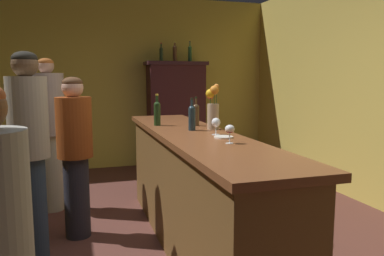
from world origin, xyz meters
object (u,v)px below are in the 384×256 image
object	(u,v)px
display_cabinet	(176,113)
patron_tall	(49,129)
wine_bottle_chardonnay	(196,114)
wine_bottle_pinot	(192,116)
display_bottle_left	(161,54)
patron_by_cabinet	(29,147)
display_bottle_center	(190,53)
bar_counter	(195,190)
cheese_plate	(224,137)
display_bottle_midleft	(175,53)
wine_glass_mid	(216,123)
wine_bottle_syrah	(157,112)
flower_arrangement	(213,107)
wine_glass_front	(230,130)
patron_near_entrance	(75,150)

from	to	relation	value
display_cabinet	patron_tall	xyz separation A→B (m)	(-1.93, -1.69, 0.02)
wine_bottle_chardonnay	wine_bottle_pinot	bearing A→B (deg)	-113.84
display_bottle_left	patron_by_cabinet	size ratio (longest dim) A/B	0.18
display_bottle_center	patron_by_cabinet	size ratio (longest dim) A/B	0.20
bar_counter	cheese_plate	size ratio (longest dim) A/B	20.74
patron_tall	display_bottle_left	bearing A→B (deg)	97.47
display_bottle_midleft	wine_glass_mid	bearing A→B (deg)	-98.70
display_bottle_midleft	patron_by_cabinet	size ratio (longest dim) A/B	0.19
wine_bottle_chardonnay	patron_by_cabinet	bearing A→B (deg)	-167.58
wine_bottle_syrah	patron_by_cabinet	xyz separation A→B (m)	(-1.14, -0.47, -0.21)
display_cabinet	patron_by_cabinet	size ratio (longest dim) A/B	1.04
wine_bottle_chardonnay	cheese_plate	bearing A→B (deg)	-91.64
wine_bottle_chardonnay	flower_arrangement	xyz separation A→B (m)	(0.07, -0.29, 0.08)
display_bottle_center	patron_tall	world-z (taller)	display_bottle_center
wine_glass_front	patron_by_cabinet	distance (m)	1.60
wine_bottle_pinot	patron_tall	size ratio (longest dim) A/B	0.17
cheese_plate	display_cabinet	bearing A→B (deg)	81.52
wine_glass_mid	flower_arrangement	xyz separation A→B (m)	(0.09, 0.33, 0.11)
wine_bottle_chardonnay	flower_arrangement	size ratio (longest dim) A/B	0.69
patron_by_cabinet	display_cabinet	bearing A→B (deg)	66.22
display_cabinet	bar_counter	bearing A→B (deg)	-101.73
patron_near_entrance	flower_arrangement	bearing A→B (deg)	8.28
display_bottle_left	flower_arrangement	bearing A→B (deg)	-93.45
flower_arrangement	patron_near_entrance	size ratio (longest dim) A/B	0.27
flower_arrangement	patron_by_cabinet	distance (m)	1.59
wine_bottle_syrah	wine_bottle_pinot	bearing A→B (deg)	-63.09
cheese_plate	wine_glass_front	bearing A→B (deg)	-102.28
bar_counter	display_bottle_midleft	size ratio (longest dim) A/B	9.68
display_bottle_center	wine_bottle_pinot	bearing A→B (deg)	-106.44
display_bottle_midleft	patron_tall	world-z (taller)	display_bottle_midleft
flower_arrangement	wine_glass_front	bearing A→B (deg)	-100.97
wine_bottle_syrah	patron_tall	xyz separation A→B (m)	(-1.07, 0.84, -0.23)
wine_bottle_pinot	patron_near_entrance	xyz separation A→B (m)	(-1.02, 0.42, -0.33)
wine_bottle_pinot	display_bottle_left	distance (m)	3.09
wine_glass_mid	patron_tall	bearing A→B (deg)	131.33
display_bottle_left	display_bottle_midleft	size ratio (longest dim) A/B	0.93
flower_arrangement	display_bottle_left	bearing A→B (deg)	86.55
flower_arrangement	wine_bottle_chardonnay	bearing A→B (deg)	103.09
display_cabinet	wine_bottle_pinot	distance (m)	3.05
cheese_plate	display_bottle_left	distance (m)	3.57
wine_bottle_syrah	flower_arrangement	world-z (taller)	flower_arrangement
wine_glass_mid	display_bottle_center	distance (m)	3.47
flower_arrangement	patron_near_entrance	distance (m)	1.35
wine_bottle_pinot	display_bottle_midleft	size ratio (longest dim) A/B	0.90
wine_bottle_pinot	bar_counter	bearing A→B (deg)	-96.82
cheese_plate	patron_tall	xyz separation A→B (m)	(-1.41, 1.77, -0.10)
display_bottle_midleft	patron_by_cabinet	world-z (taller)	display_bottle_midleft
wine_bottle_pinot	patron_near_entrance	size ratio (longest dim) A/B	0.19
flower_arrangement	display_bottle_center	distance (m)	3.11
wine_bottle_pinot	display_bottle_left	xyz separation A→B (m)	(0.38, 2.97, 0.74)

